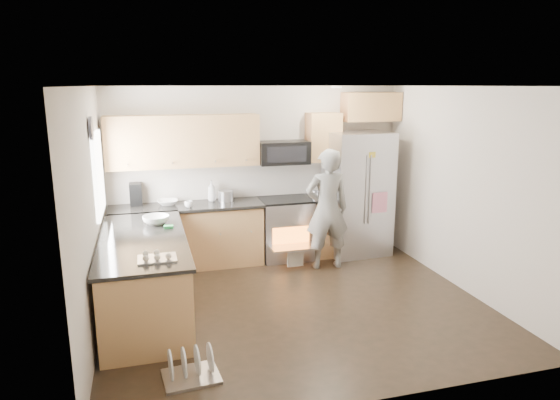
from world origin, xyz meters
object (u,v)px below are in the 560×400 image
object	(u,v)px
refrigerator	(357,194)
dish_rack	(191,370)
stove_range	(285,215)
person	(327,209)

from	to	relation	value
refrigerator	dish_rack	bearing A→B (deg)	-138.97
refrigerator	dish_rack	size ratio (longest dim) A/B	3.60
refrigerator	dish_rack	distance (m)	4.16
stove_range	refrigerator	world-z (taller)	refrigerator
stove_range	dish_rack	xyz separation A→B (m)	(-1.73, -2.94, -0.59)
person	dish_rack	world-z (taller)	person
person	stove_range	bearing A→B (deg)	-47.29
refrigerator	person	xyz separation A→B (m)	(-0.69, -0.49, -0.09)
stove_range	dish_rack	world-z (taller)	stove_range
refrigerator	dish_rack	xyz separation A→B (m)	(-2.88, -2.87, -0.88)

